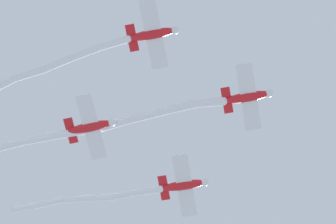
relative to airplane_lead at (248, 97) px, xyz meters
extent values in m
ellipsoid|color=red|center=(0.01, -0.12, -0.01)|extent=(1.32, 5.08, 1.03)
sphere|color=white|center=(-0.13, 2.27, -0.01)|extent=(0.92, 0.92, 0.87)
ellipsoid|color=black|center=(-0.03, 0.50, 0.37)|extent=(0.76, 1.29, 0.55)
cube|color=white|center=(0.00, 0.05, -0.15)|extent=(7.40, 2.13, 0.14)
cube|color=red|center=(0.13, -2.23, 0.08)|extent=(2.91, 1.12, 0.11)
cube|color=white|center=(0.12, -2.13, 0.62)|extent=(0.20, 1.15, 1.42)
cylinder|color=white|center=(0.33, -3.93, 0.02)|extent=(1.57, 2.74, 1.40)
cylinder|color=white|center=(0.51, -6.53, 0.14)|extent=(1.05, 2.62, 1.10)
cylinder|color=white|center=(0.49, -9.04, 0.20)|extent=(1.34, 2.45, 1.33)
cylinder|color=white|center=(0.39, -11.68, 0.36)|extent=(1.35, 2.93, 1.48)
cylinder|color=white|center=(0.25, -14.62, 0.40)|extent=(1.40, 3.12, 1.45)
cylinder|color=white|center=(0.37, -17.70, 0.14)|extent=(1.64, 3.24, 1.62)
cylinder|color=white|center=(0.55, -20.50, 0.12)|extent=(0.93, 2.62, 1.22)
cylinder|color=white|center=(0.59, -23.07, 0.37)|extent=(1.23, 2.71, 1.35)
cylinder|color=white|center=(0.57, -25.75, 0.54)|extent=(1.37, 2.78, 1.41)
sphere|color=white|center=(0.15, -2.63, -0.07)|extent=(0.91, 0.91, 0.91)
sphere|color=white|center=(0.51, -5.23, 0.11)|extent=(0.91, 0.91, 0.91)
sphere|color=white|center=(0.52, -7.83, 0.17)|extent=(0.91, 0.91, 0.91)
sphere|color=white|center=(0.46, -10.26, 0.22)|extent=(0.91, 0.91, 0.91)
sphere|color=white|center=(0.32, -13.10, 0.49)|extent=(0.91, 0.91, 0.91)
sphere|color=white|center=(0.18, -16.15, 0.31)|extent=(0.91, 0.91, 0.91)
sphere|color=white|center=(0.55, -19.25, -0.04)|extent=(0.91, 0.91, 0.91)
sphere|color=white|center=(0.56, -21.75, 0.27)|extent=(0.91, 0.91, 0.91)
sphere|color=white|center=(0.63, -24.39, 0.47)|extent=(0.91, 0.91, 0.91)
sphere|color=white|center=(0.52, -27.11, 0.62)|extent=(0.91, 0.91, 0.91)
ellipsoid|color=red|center=(-8.07, -8.93, -0.41)|extent=(1.41, 5.09, 1.03)
sphere|color=white|center=(-8.26, -6.54, -0.41)|extent=(0.94, 0.94, 0.87)
ellipsoid|color=black|center=(-8.12, -8.31, -0.03)|extent=(0.78, 1.31, 0.55)
cube|color=white|center=(-8.08, -8.76, -0.55)|extent=(7.42, 2.27, 0.14)
cube|color=red|center=(-7.91, -11.04, -0.32)|extent=(2.92, 1.18, 0.11)
cube|color=white|center=(-7.92, -10.94, 0.22)|extent=(0.22, 1.15, 1.42)
cylinder|color=white|center=(-7.84, -12.94, -0.27)|extent=(0.99, 3.11, 1.31)
cylinder|color=white|center=(-7.78, -15.73, -0.02)|extent=(1.08, 2.59, 1.14)
cylinder|color=white|center=(-7.57, -18.54, 0.29)|extent=(1.44, 3.23, 1.60)
cylinder|color=white|center=(-7.33, -21.39, 0.90)|extent=(1.03, 2.84, 1.58)
cylinder|color=white|center=(-7.40, -24.23, 1.55)|extent=(1.29, 3.21, 1.62)
cylinder|color=white|center=(-7.55, -27.14, 2.08)|extent=(0.90, 2.90, 1.31)
sphere|color=white|center=(-7.88, -11.44, -0.47)|extent=(0.78, 0.78, 0.78)
sphere|color=white|center=(-7.80, -14.45, -0.07)|extent=(0.78, 0.78, 0.78)
sphere|color=white|center=(-7.75, -17.01, 0.02)|extent=(0.78, 0.78, 0.78)
sphere|color=white|center=(-7.39, -20.07, 0.55)|extent=(0.78, 0.78, 0.78)
sphere|color=white|center=(-7.26, -22.71, 1.25)|extent=(0.78, 0.78, 0.78)
sphere|color=white|center=(-7.53, -25.76, 1.85)|extent=(0.78, 0.78, 0.78)
sphere|color=white|center=(-7.58, -28.52, 2.32)|extent=(0.78, 0.78, 0.78)
ellipsoid|color=red|center=(8.81, -8.20, 0.29)|extent=(1.28, 5.07, 1.03)
sphere|color=white|center=(8.70, -5.81, 0.29)|extent=(0.92, 0.92, 0.87)
ellipsoid|color=black|center=(8.78, -7.57, 0.67)|extent=(0.75, 1.29, 0.55)
cube|color=white|center=(8.81, -8.03, 0.15)|extent=(7.39, 2.07, 0.14)
cube|color=red|center=(8.92, -10.31, 0.38)|extent=(2.90, 1.10, 0.11)
cube|color=white|center=(8.91, -10.21, 0.92)|extent=(0.19, 1.15, 1.42)
cylinder|color=white|center=(8.86, -12.24, 0.18)|extent=(1.17, 3.09, 1.11)
cylinder|color=white|center=(8.59, -15.41, 0.03)|extent=(1.38, 3.40, 1.21)
cylinder|color=white|center=(8.17, -18.54, -0.17)|extent=(1.43, 3.06, 1.18)
cylinder|color=white|center=(7.80, -21.62, -0.08)|extent=(1.32, 3.35, 1.41)
cylinder|color=white|center=(7.32, -24.67, 0.10)|extent=(1.39, 3.03, 0.75)
sphere|color=white|center=(8.94, -10.71, 0.23)|extent=(0.74, 0.74, 0.74)
sphere|color=white|center=(8.78, -13.76, 0.13)|extent=(0.74, 0.74, 0.74)
sphere|color=white|center=(8.40, -17.07, -0.07)|extent=(0.74, 0.74, 0.74)
sphere|color=white|center=(7.94, -20.00, -0.28)|extent=(0.74, 0.74, 0.74)
sphere|color=white|center=(7.66, -23.24, 0.11)|extent=(0.74, 0.74, 0.74)
ellipsoid|color=red|center=(0.74, -17.01, -0.21)|extent=(1.14, 5.05, 1.03)
sphere|color=white|center=(0.68, -14.61, -0.21)|extent=(0.89, 0.89, 0.87)
ellipsoid|color=black|center=(0.72, -16.38, 0.17)|extent=(0.71, 1.27, 0.55)
cube|color=white|center=(0.73, -16.84, -0.35)|extent=(7.35, 1.88, 0.14)
cube|color=red|center=(0.78, -19.12, -0.12)|extent=(2.88, 1.02, 0.11)
cube|color=white|center=(0.78, -19.02, 0.42)|extent=(0.16, 1.15, 1.42)
camera|label=1|loc=(25.27, -2.54, -77.40)|focal=82.53mm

